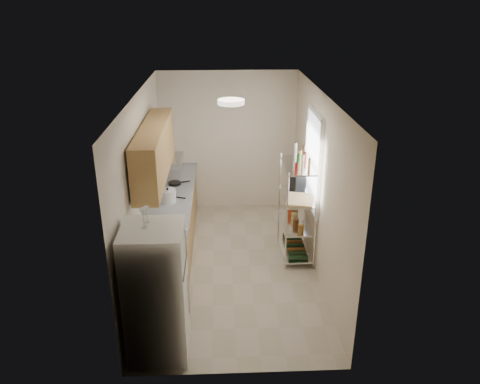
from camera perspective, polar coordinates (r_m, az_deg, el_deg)
The scene contains 16 objects.
room at distance 6.62m, azimuth -1.08°, elevation 0.66°, with size 2.52×4.42×2.62m.
counter_run at distance 7.41m, azimuth -8.27°, elevation -4.26°, with size 0.63×3.51×0.90m.
upper_cabinets at distance 6.60m, azimuth -10.37°, elevation 4.93°, with size 0.33×2.20×0.72m, color #AD8449.
range_hood at distance 7.48m, azimuth -8.97°, elevation 3.76°, with size 0.50×0.60×0.12m, color #B7BABC.
window at distance 6.99m, azimuth 8.93°, elevation 3.80°, with size 0.06×1.00×1.46m, color white.
bakers_rack at distance 7.06m, azimuth 7.05°, elevation 0.25°, with size 0.45×0.90×1.73m.
ceiling_dome at distance 5.96m, azimuth -1.10°, elevation 10.94°, with size 0.34×0.34×0.06m, color white.
refrigerator at distance 5.31m, azimuth -10.14°, elevation -12.01°, with size 0.65×0.65×1.59m, color white.
wine_glass_a at distance 5.00m, azimuth -11.30°, elevation -2.71°, with size 0.07×0.07×0.18m, color silver, non-canonical shape.
wine_glass_b at distance 4.90m, azimuth -11.67°, elevation -3.14°, with size 0.08×0.08×0.21m, color silver, non-canonical shape.
rice_cooker at distance 7.15m, azimuth -8.79°, elevation -0.48°, with size 0.25×0.25×0.20m, color silver.
frying_pan_large at distance 7.34m, azimuth -8.71°, elevation -0.52°, with size 0.25×0.25×0.04m, color black.
frying_pan_small at distance 7.83m, azimuth -7.98°, elevation 1.06°, with size 0.21×0.21×0.04m, color black.
cutting_board at distance 6.92m, azimuth 7.34°, elevation -0.96°, with size 0.38×0.49×0.03m, color tan.
espresso_machine at distance 7.34m, azimuth 6.99°, elevation 1.57°, with size 0.17×0.25×0.29m, color black.
storage_bag at distance 7.54m, azimuth 6.09°, elevation -2.05°, with size 0.10×0.14×0.16m, color #AC3615.
Camera 1 is at (-0.14, -6.13, 3.80)m, focal length 35.00 mm.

